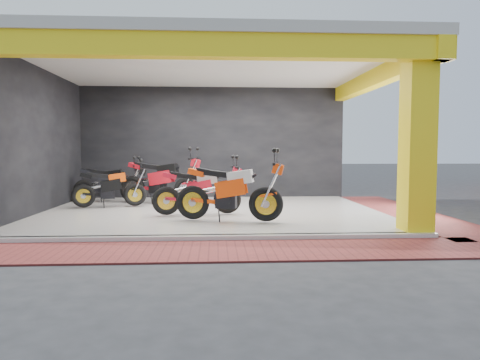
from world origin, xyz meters
name	(u,v)px	position (x,y,z in m)	size (l,w,h in m)	color
ground	(210,230)	(0.00, 0.00, 0.00)	(80.00, 80.00, 0.00)	#2D2D30
showroom_floor	(211,213)	(0.00, 2.00, 0.05)	(8.00, 6.00, 0.10)	white
showroom_ceiling	(211,64)	(0.00, 2.00, 3.60)	(8.40, 6.40, 0.20)	beige
back_wall	(212,144)	(0.00, 5.10, 1.75)	(8.20, 0.20, 3.50)	black
left_wall	(36,142)	(-4.10, 2.00, 1.75)	(0.20, 6.20, 3.50)	black
corner_column	(417,140)	(3.75, -0.75, 1.75)	(0.50, 0.50, 3.50)	yellow
header_beam_front	(209,46)	(0.00, -1.00, 3.30)	(8.40, 0.30, 0.40)	yellow
header_beam_right	(376,78)	(4.00, 2.00, 3.30)	(0.30, 6.40, 0.40)	yellow
floor_kerb	(210,238)	(0.00, -1.02, 0.05)	(8.00, 0.20, 0.10)	white
paver_front	(209,251)	(0.00, -1.80, 0.01)	(9.00, 1.40, 0.03)	maroon
paver_right	(405,212)	(4.80, 2.00, 0.01)	(1.40, 7.00, 0.03)	maroon
moto_hero	(266,187)	(1.11, 0.20, 0.82)	(2.35, 0.87, 1.44)	#FF470A
moto_row_a	(227,186)	(0.37, 1.35, 0.75)	(2.11, 0.78, 1.29)	red
moto_row_b	(187,177)	(-0.67, 3.26, 0.84)	(2.43, 0.90, 1.48)	red
moto_row_c	(135,184)	(-1.98, 2.83, 0.69)	(1.94, 0.72, 1.19)	black
moto_row_d	(131,180)	(-2.29, 3.85, 0.72)	(2.03, 0.75, 1.24)	black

